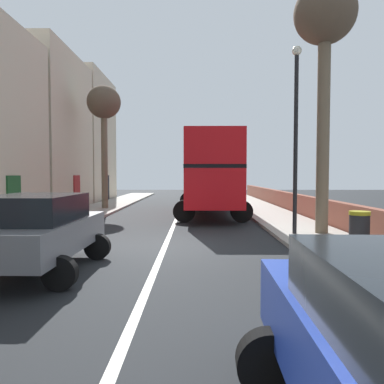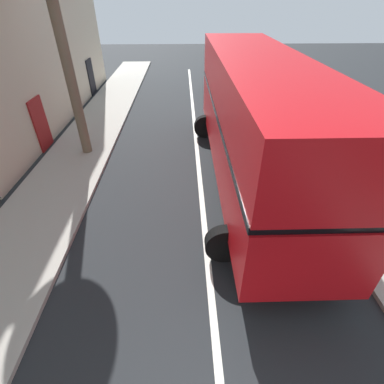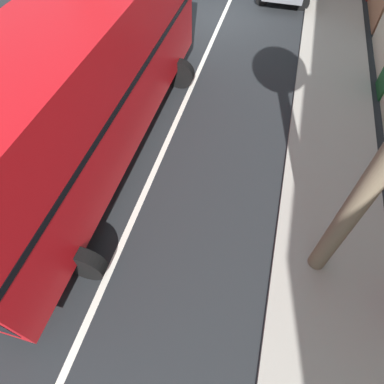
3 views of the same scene
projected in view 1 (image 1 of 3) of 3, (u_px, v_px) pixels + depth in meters
name	position (u px, v px, depth m)	size (l,w,h in m)	color
ground_plane	(165.00, 246.00, 11.01)	(84.00, 84.00, 0.00)	black
road_centre_line	(165.00, 246.00, 11.01)	(0.16, 54.00, 0.01)	silver
sidewalk_left	(2.00, 244.00, 11.05)	(2.60, 60.00, 0.12)	#9E998E
sidewalk_right	(330.00, 244.00, 10.97)	(2.60, 60.00, 0.12)	#9E998E
boundary_wall_right	(382.00, 228.00, 10.94)	(0.36, 54.00, 1.09)	brown
double_decker_bus	(210.00, 171.00, 20.08)	(3.57, 10.88, 4.06)	red
parked_car_grey_left_2	(37.00, 229.00, 7.94)	(2.54, 4.05, 1.70)	slate
parked_car_silver_right_3	(214.00, 189.00, 30.30)	(2.48, 4.21, 1.68)	#B7BABF
street_tree_left_0	(104.00, 108.00, 22.09)	(2.00, 2.00, 7.34)	brown
street_tree_right_3	(325.00, 28.00, 12.46)	(2.07, 2.07, 8.48)	brown
lamppost_right	(296.00, 125.00, 12.45)	(0.32, 0.32, 6.31)	black
litter_bin_right	(359.00, 230.00, 9.89)	(0.55, 0.55, 1.03)	black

